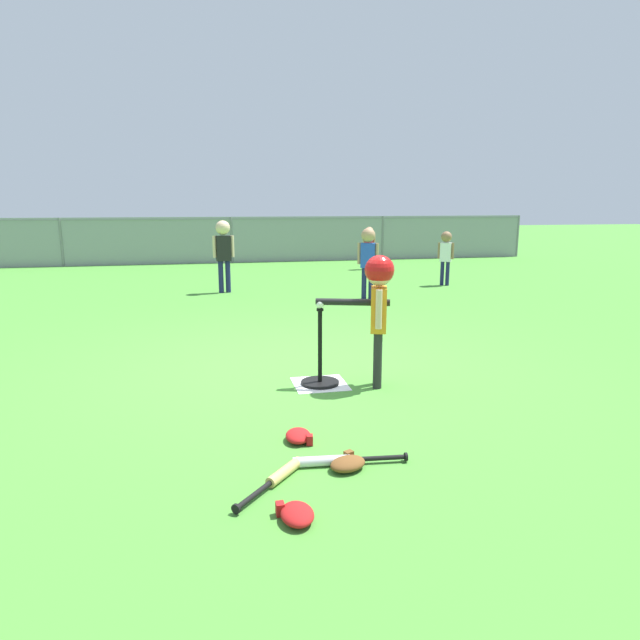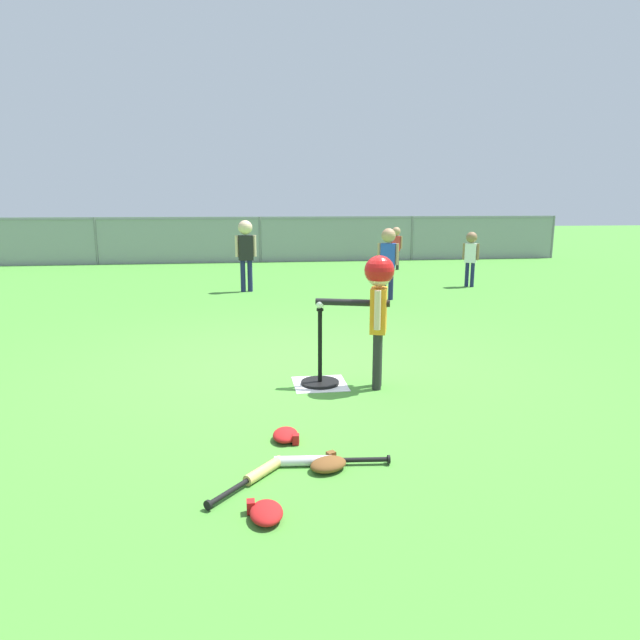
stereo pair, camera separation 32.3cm
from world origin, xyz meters
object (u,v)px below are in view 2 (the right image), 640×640
glove_near_bats (266,512)px  fielder_near_right (388,254)px  spare_bat_silver (315,461)px  fielder_deep_right (471,252)px  batter_child (378,295)px  fielder_near_left (246,246)px  fielder_deep_center (396,242)px  spare_bat_wood (257,475)px  glove_by_plate (328,464)px  batting_tee (320,373)px  baseball_on_tee (320,304)px  glove_tossed_aside (286,435)px

glove_near_bats → fielder_near_right: bearing=69.9°
fielder_near_right → spare_bat_silver: fielder_near_right is taller
spare_bat_silver → fielder_deep_right: bearing=60.6°
batter_child → fielder_deep_right: bearing=60.1°
batter_child → spare_bat_silver: size_ratio=1.61×
fielder_near_left → glove_near_bats: (-0.01, -7.09, -0.74)m
fielder_deep_center → glove_near_bats: size_ratio=4.32×
fielder_near_left → spare_bat_wood: size_ratio=2.52×
fielder_near_right → glove_by_plate: size_ratio=4.17×
batting_tee → glove_by_plate: (-0.17, -1.52, -0.07)m
batting_tee → fielder_deep_right: bearing=55.9°
fielder_near_right → baseball_on_tee: bearing=-112.3°
batting_tee → spare_bat_wood: bearing=-110.0°
batter_child → glove_by_plate: batter_child is taller
batter_child → fielder_near_left: size_ratio=0.90×
spare_bat_wood → glove_tossed_aside: (0.20, 0.50, 0.01)m
glove_by_plate → glove_near_bats: (-0.38, -0.46, 0.00)m
fielder_deep_right → spare_bat_wood: size_ratio=2.06×
spare_bat_wood → glove_near_bats: bearing=-85.6°
spare_bat_wood → fielder_deep_right: bearing=58.9°
batter_child → fielder_near_right: (1.19, 4.13, -0.06)m
fielder_deep_right → fielder_deep_center: bearing=102.5°
batting_tee → fielder_deep_right: (3.46, 5.11, 0.53)m
batting_tee → spare_bat_silver: (-0.24, -1.46, -0.07)m
spare_bat_wood → fielder_near_right: bearing=68.4°
batter_child → fielder_near_left: (-0.98, 5.26, 0.00)m
fielder_deep_center → glove_tossed_aside: 9.53m
batting_tee → glove_near_bats: size_ratio=2.91×
batting_tee → spare_bat_wood: batting_tee is taller
baseball_on_tee → fielder_near_right: (1.63, 3.99, 0.03)m
fielder_deep_right → glove_tossed_aside: bearing=-121.8°
fielder_deep_right → fielder_near_left: (-4.00, 0.01, 0.14)m
baseball_on_tee → batter_child: 0.47m
fielder_near_right → batter_child: bearing=-106.1°
baseball_on_tee → fielder_deep_center: bearing=70.0°
baseball_on_tee → spare_bat_silver: size_ratio=0.11×
glove_near_bats → glove_tossed_aside: 0.91m
fielder_deep_right → glove_near_bats: fielder_deep_right is taller
batting_tee → fielder_near_right: (1.63, 3.99, 0.61)m
fielder_near_right → fielder_deep_center: fielder_near_right is taller
fielder_deep_right → spare_bat_silver: bearing=-119.4°
fielder_near_right → spare_bat_silver: bearing=-109.0°
glove_near_bats → spare_bat_silver: bearing=59.2°
glove_by_plate → spare_bat_silver: bearing=137.9°
glove_tossed_aside → fielder_deep_right: bearing=58.2°
baseball_on_tee → fielder_deep_right: (3.46, 5.11, -0.05)m
fielder_near_right → fielder_deep_center: 4.06m
spare_bat_wood → glove_tossed_aside: bearing=68.1°
baseball_on_tee → glove_tossed_aside: (-0.38, -1.08, -0.65)m
baseball_on_tee → batting_tee: bearing=0.0°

